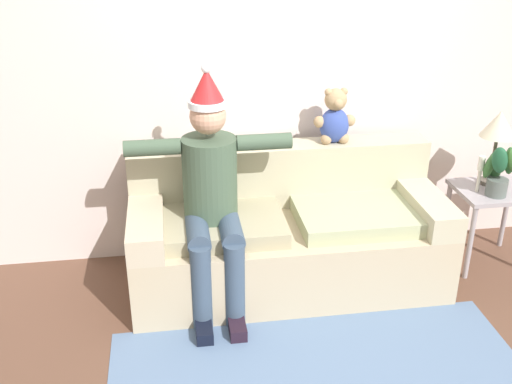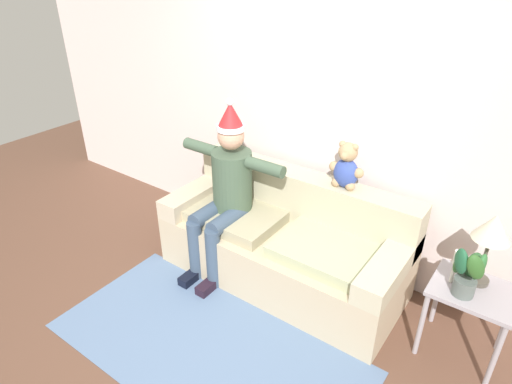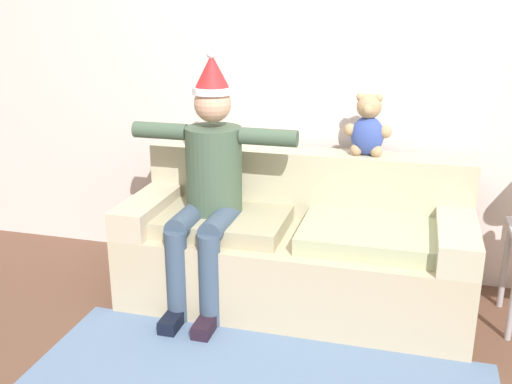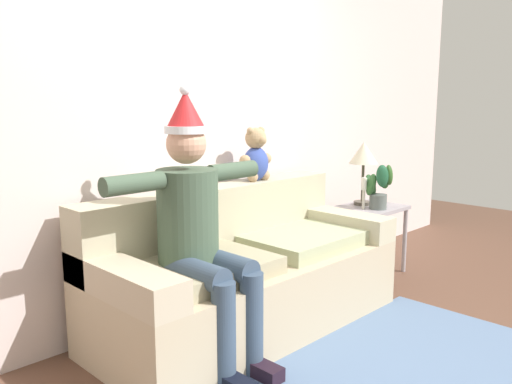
{
  "view_description": "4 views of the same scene",
  "coord_description": "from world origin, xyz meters",
  "px_view_note": "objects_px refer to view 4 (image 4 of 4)",
  "views": [
    {
      "loc": [
        -0.74,
        -2.51,
        2.32
      ],
      "look_at": [
        -0.22,
        0.93,
        0.72
      ],
      "focal_mm": 42.7,
      "sensor_mm": 36.0,
      "label": 1
    },
    {
      "loc": [
        1.62,
        -1.64,
        2.56
      ],
      "look_at": [
        -0.14,
        0.8,
        0.9
      ],
      "focal_mm": 31.05,
      "sensor_mm": 36.0,
      "label": 2
    },
    {
      "loc": [
        0.64,
        -2.3,
        1.81
      ],
      "look_at": [
        -0.23,
        0.91,
        0.72
      ],
      "focal_mm": 41.51,
      "sensor_mm": 36.0,
      "label": 3
    },
    {
      "loc": [
        -2.29,
        -1.33,
        1.46
      ],
      "look_at": [
        -0.03,
        0.91,
        0.9
      ],
      "focal_mm": 37.29,
      "sensor_mm": 36.0,
      "label": 4
    }
  ],
  "objects_px": {
    "couch": "(245,273)",
    "teddy_bear": "(256,157)",
    "potted_plant": "(379,186)",
    "person_seated": "(199,225)",
    "side_table": "(371,218)",
    "table_lamp": "(364,156)",
    "candle_tall": "(364,189)"
  },
  "relations": [
    {
      "from": "couch",
      "to": "side_table",
      "type": "height_order",
      "value": "couch"
    },
    {
      "from": "teddy_bear",
      "to": "side_table",
      "type": "bearing_deg",
      "value": -13.2
    },
    {
      "from": "person_seated",
      "to": "side_table",
      "type": "height_order",
      "value": "person_seated"
    },
    {
      "from": "table_lamp",
      "to": "potted_plant",
      "type": "height_order",
      "value": "table_lamp"
    },
    {
      "from": "teddy_bear",
      "to": "table_lamp",
      "type": "height_order",
      "value": "teddy_bear"
    },
    {
      "from": "potted_plant",
      "to": "table_lamp",
      "type": "bearing_deg",
      "value": 74.01
    },
    {
      "from": "person_seated",
      "to": "side_table",
      "type": "bearing_deg",
      "value": 4.95
    },
    {
      "from": "side_table",
      "to": "candle_tall",
      "type": "relative_size",
      "value": 2.24
    },
    {
      "from": "person_seated",
      "to": "potted_plant",
      "type": "xyz_separation_m",
      "value": [
        1.93,
        0.07,
        -0.02
      ]
    },
    {
      "from": "side_table",
      "to": "couch",
      "type": "bearing_deg",
      "value": -179.84
    },
    {
      "from": "table_lamp",
      "to": "candle_tall",
      "type": "xyz_separation_m",
      "value": [
        -0.15,
        -0.11,
        -0.25
      ]
    },
    {
      "from": "teddy_bear",
      "to": "potted_plant",
      "type": "height_order",
      "value": "teddy_bear"
    },
    {
      "from": "potted_plant",
      "to": "candle_tall",
      "type": "relative_size",
      "value": 1.49
    },
    {
      "from": "side_table",
      "to": "teddy_bear",
      "type": "bearing_deg",
      "value": 166.8
    },
    {
      "from": "couch",
      "to": "side_table",
      "type": "xyz_separation_m",
      "value": [
        1.48,
        0.0,
        0.13
      ]
    },
    {
      "from": "couch",
      "to": "table_lamp",
      "type": "bearing_deg",
      "value": 3.63
    },
    {
      "from": "couch",
      "to": "candle_tall",
      "type": "relative_size",
      "value": 7.99
    },
    {
      "from": "person_seated",
      "to": "potted_plant",
      "type": "relative_size",
      "value": 3.99
    },
    {
      "from": "couch",
      "to": "potted_plant",
      "type": "bearing_deg",
      "value": -3.9
    },
    {
      "from": "person_seated",
      "to": "table_lamp",
      "type": "relative_size",
      "value": 2.89
    },
    {
      "from": "potted_plant",
      "to": "teddy_bear",
      "type": "bearing_deg",
      "value": 161.04
    },
    {
      "from": "potted_plant",
      "to": "person_seated",
      "type": "bearing_deg",
      "value": -177.9
    },
    {
      "from": "couch",
      "to": "side_table",
      "type": "bearing_deg",
      "value": 0.16
    },
    {
      "from": "candle_tall",
      "to": "teddy_bear",
      "type": "bearing_deg",
      "value": 163.73
    },
    {
      "from": "teddy_bear",
      "to": "candle_tall",
      "type": "xyz_separation_m",
      "value": [
        0.96,
        -0.28,
        -0.31
      ]
    },
    {
      "from": "side_table",
      "to": "table_lamp",
      "type": "relative_size",
      "value": 1.09
    },
    {
      "from": "couch",
      "to": "teddy_bear",
      "type": "bearing_deg",
      "value": 35.37
    },
    {
      "from": "teddy_bear",
      "to": "candle_tall",
      "type": "height_order",
      "value": "teddy_bear"
    },
    {
      "from": "table_lamp",
      "to": "potted_plant",
      "type": "bearing_deg",
      "value": -105.99
    },
    {
      "from": "table_lamp",
      "to": "candle_tall",
      "type": "height_order",
      "value": "table_lamp"
    },
    {
      "from": "person_seated",
      "to": "table_lamp",
      "type": "bearing_deg",
      "value": 7.51
    },
    {
      "from": "teddy_bear",
      "to": "side_table",
      "type": "xyz_separation_m",
      "value": [
        1.11,
        -0.26,
        -0.58
      ]
    }
  ]
}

